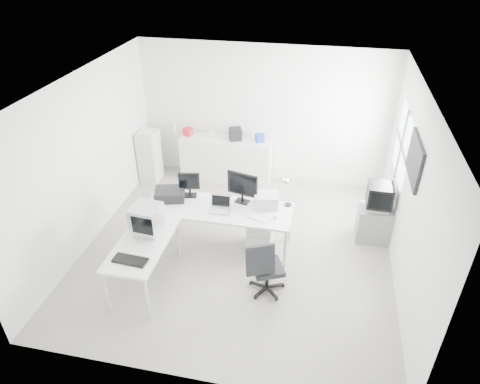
% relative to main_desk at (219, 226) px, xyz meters
% --- Properties ---
extents(floor, '(5.00, 5.00, 0.01)m').
position_rel_main_desk_xyz_m(floor, '(0.33, -0.05, -0.38)').
color(floor, '#BBB7A8').
rests_on(floor, ground).
extents(ceiling, '(5.00, 5.00, 0.01)m').
position_rel_main_desk_xyz_m(ceiling, '(0.33, -0.05, 2.42)').
color(ceiling, white).
rests_on(ceiling, back_wall).
extents(back_wall, '(5.00, 0.02, 2.80)m').
position_rel_main_desk_xyz_m(back_wall, '(0.33, 2.45, 1.02)').
color(back_wall, silver).
rests_on(back_wall, floor).
extents(left_wall, '(0.02, 5.00, 2.80)m').
position_rel_main_desk_xyz_m(left_wall, '(-2.17, -0.05, 1.02)').
color(left_wall, silver).
rests_on(left_wall, floor).
extents(right_wall, '(0.02, 5.00, 2.80)m').
position_rel_main_desk_xyz_m(right_wall, '(2.83, -0.05, 1.02)').
color(right_wall, silver).
rests_on(right_wall, floor).
extents(window, '(0.02, 1.20, 1.10)m').
position_rel_main_desk_xyz_m(window, '(2.81, 1.15, 1.23)').
color(window, white).
rests_on(window, right_wall).
extents(wall_picture, '(0.04, 0.90, 0.60)m').
position_rel_main_desk_xyz_m(wall_picture, '(2.80, 0.05, 1.52)').
color(wall_picture, black).
rests_on(wall_picture, right_wall).
extents(main_desk, '(2.40, 0.80, 0.75)m').
position_rel_main_desk_xyz_m(main_desk, '(0.00, 0.00, 0.00)').
color(main_desk, white).
rests_on(main_desk, floor).
extents(side_desk, '(0.70, 1.40, 0.75)m').
position_rel_main_desk_xyz_m(side_desk, '(-0.85, -1.10, 0.00)').
color(side_desk, white).
rests_on(side_desk, floor).
extents(drawer_pedestal, '(0.40, 0.50, 0.60)m').
position_rel_main_desk_xyz_m(drawer_pedestal, '(0.70, 0.05, -0.08)').
color(drawer_pedestal, white).
rests_on(drawer_pedestal, floor).
extents(inkjet_printer, '(0.56, 0.49, 0.17)m').
position_rel_main_desk_xyz_m(inkjet_printer, '(-0.85, 0.10, 0.46)').
color(inkjet_printer, black).
rests_on(inkjet_printer, main_desk).
extents(lcd_monitor_small, '(0.38, 0.26, 0.44)m').
position_rel_main_desk_xyz_m(lcd_monitor_small, '(-0.55, 0.25, 0.59)').
color(lcd_monitor_small, black).
rests_on(lcd_monitor_small, main_desk).
extents(lcd_monitor_large, '(0.56, 0.33, 0.54)m').
position_rel_main_desk_xyz_m(lcd_monitor_large, '(0.35, 0.25, 0.65)').
color(lcd_monitor_large, black).
rests_on(lcd_monitor_large, main_desk).
extents(laptop, '(0.30, 0.31, 0.20)m').
position_rel_main_desk_xyz_m(laptop, '(0.05, -0.10, 0.47)').
color(laptop, '#B7B7BA').
rests_on(laptop, main_desk).
extents(white_keyboard, '(0.42, 0.25, 0.02)m').
position_rel_main_desk_xyz_m(white_keyboard, '(0.65, -0.15, 0.38)').
color(white_keyboard, white).
rests_on(white_keyboard, main_desk).
extents(white_mouse, '(0.06, 0.06, 0.06)m').
position_rel_main_desk_xyz_m(white_mouse, '(0.95, -0.10, 0.41)').
color(white_mouse, white).
rests_on(white_mouse, main_desk).
extents(laser_printer, '(0.43, 0.39, 0.22)m').
position_rel_main_desk_xyz_m(laser_printer, '(0.75, 0.22, 0.48)').
color(laser_printer, '#BEBEBE').
rests_on(laser_printer, main_desk).
extents(desk_lamp, '(0.20, 0.20, 0.51)m').
position_rel_main_desk_xyz_m(desk_lamp, '(1.10, 0.30, 0.63)').
color(desk_lamp, silver).
rests_on(desk_lamp, main_desk).
extents(crt_monitor, '(0.39, 0.39, 0.42)m').
position_rel_main_desk_xyz_m(crt_monitor, '(-0.85, -0.85, 0.58)').
color(crt_monitor, '#B7B7BA').
rests_on(crt_monitor, side_desk).
extents(black_keyboard, '(0.49, 0.22, 0.03)m').
position_rel_main_desk_xyz_m(black_keyboard, '(-0.85, -1.50, 0.39)').
color(black_keyboard, black).
rests_on(black_keyboard, side_desk).
extents(office_chair, '(0.73, 0.73, 0.96)m').
position_rel_main_desk_xyz_m(office_chair, '(0.96, -0.90, 0.10)').
color(office_chair, '#26282B').
rests_on(office_chair, floor).
extents(tv_cabinet, '(0.56, 0.46, 0.61)m').
position_rel_main_desk_xyz_m(tv_cabinet, '(2.55, 0.70, -0.07)').
color(tv_cabinet, gray).
rests_on(tv_cabinet, floor).
extents(crt_tv, '(0.50, 0.48, 0.45)m').
position_rel_main_desk_xyz_m(crt_tv, '(2.55, 0.70, 0.46)').
color(crt_tv, black).
rests_on(crt_tv, tv_cabinet).
extents(sideboard, '(1.88, 0.47, 0.94)m').
position_rel_main_desk_xyz_m(sideboard, '(-0.39, 2.19, 0.10)').
color(sideboard, white).
rests_on(sideboard, floor).
extents(clutter_box_a, '(0.20, 0.19, 0.16)m').
position_rel_main_desk_xyz_m(clutter_box_a, '(-1.19, 2.19, 0.65)').
color(clutter_box_a, red).
rests_on(clutter_box_a, sideboard).
extents(clutter_box_b, '(0.15, 0.13, 0.13)m').
position_rel_main_desk_xyz_m(clutter_box_b, '(-0.69, 2.19, 0.63)').
color(clutter_box_b, white).
rests_on(clutter_box_b, sideboard).
extents(clutter_box_c, '(0.30, 0.29, 0.24)m').
position_rel_main_desk_xyz_m(clutter_box_c, '(-0.19, 2.19, 0.69)').
color(clutter_box_c, black).
rests_on(clutter_box_c, sideboard).
extents(clutter_box_d, '(0.21, 0.20, 0.16)m').
position_rel_main_desk_xyz_m(clutter_box_d, '(0.31, 2.19, 0.65)').
color(clutter_box_d, '#183DAB').
rests_on(clutter_box_d, sideboard).
extents(clutter_bottle, '(0.07, 0.07, 0.22)m').
position_rel_main_desk_xyz_m(clutter_bottle, '(-1.49, 2.23, 0.68)').
color(clutter_bottle, white).
rests_on(clutter_bottle, sideboard).
extents(filing_cabinet, '(0.38, 0.45, 1.08)m').
position_rel_main_desk_xyz_m(filing_cabinet, '(-1.95, 1.86, 0.17)').
color(filing_cabinet, white).
rests_on(filing_cabinet, floor).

